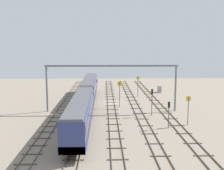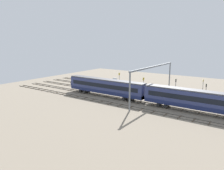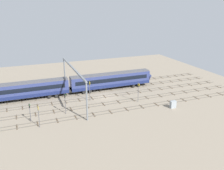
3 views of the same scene
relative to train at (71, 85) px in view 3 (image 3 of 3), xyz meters
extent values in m
plane|color=gray|center=(7.91, -4.98, -2.66)|extent=(90.23, 90.23, 0.00)
cube|color=#59544C|center=(7.91, -15.66, -2.58)|extent=(74.23, 0.07, 0.16)
cube|color=#59544C|center=(7.91, -14.22, -2.58)|extent=(74.23, 0.07, 0.16)
cube|color=#473828|center=(-14.77, -14.94, -2.62)|extent=(0.24, 2.40, 0.08)
cube|color=#473828|center=(-10.65, -14.94, -2.62)|extent=(0.24, 2.40, 0.08)
cube|color=#473828|center=(-6.52, -14.94, -2.62)|extent=(0.24, 2.40, 0.08)
cube|color=#473828|center=(-2.40, -14.94, -2.62)|extent=(0.24, 2.40, 0.08)
cube|color=#473828|center=(1.72, -14.94, -2.62)|extent=(0.24, 2.40, 0.08)
cube|color=#473828|center=(5.85, -14.94, -2.62)|extent=(0.24, 2.40, 0.08)
cube|color=#473828|center=(9.97, -14.94, -2.62)|extent=(0.24, 2.40, 0.08)
cube|color=#473828|center=(14.10, -14.94, -2.62)|extent=(0.24, 2.40, 0.08)
cube|color=#473828|center=(18.22, -14.94, -2.62)|extent=(0.24, 2.40, 0.08)
cube|color=#473828|center=(22.34, -14.94, -2.62)|extent=(0.24, 2.40, 0.08)
cube|color=#473828|center=(26.47, -14.94, -2.62)|extent=(0.24, 2.40, 0.08)
cube|color=#473828|center=(30.59, -14.94, -2.62)|extent=(0.24, 2.40, 0.08)
cube|color=#473828|center=(34.71, -14.94, -2.62)|extent=(0.24, 2.40, 0.08)
cube|color=#473828|center=(38.84, -14.94, -2.62)|extent=(0.24, 2.40, 0.08)
cube|color=#59544C|center=(7.91, -10.68, -2.58)|extent=(74.23, 0.07, 0.16)
cube|color=#59544C|center=(7.91, -9.24, -2.58)|extent=(74.23, 0.07, 0.16)
cube|color=#473828|center=(-14.77, -9.96, -2.62)|extent=(0.24, 2.40, 0.08)
cube|color=#473828|center=(-10.65, -9.96, -2.62)|extent=(0.24, 2.40, 0.08)
cube|color=#473828|center=(-6.52, -9.96, -2.62)|extent=(0.24, 2.40, 0.08)
cube|color=#473828|center=(-2.40, -9.96, -2.62)|extent=(0.24, 2.40, 0.08)
cube|color=#473828|center=(1.72, -9.96, -2.62)|extent=(0.24, 2.40, 0.08)
cube|color=#473828|center=(5.85, -9.96, -2.62)|extent=(0.24, 2.40, 0.08)
cube|color=#473828|center=(9.97, -9.96, -2.62)|extent=(0.24, 2.40, 0.08)
cube|color=#473828|center=(14.10, -9.96, -2.62)|extent=(0.24, 2.40, 0.08)
cube|color=#473828|center=(18.22, -9.96, -2.62)|extent=(0.24, 2.40, 0.08)
cube|color=#473828|center=(22.34, -9.96, -2.62)|extent=(0.24, 2.40, 0.08)
cube|color=#473828|center=(26.47, -9.96, -2.62)|extent=(0.24, 2.40, 0.08)
cube|color=#473828|center=(30.59, -9.96, -2.62)|extent=(0.24, 2.40, 0.08)
cube|color=#473828|center=(34.71, -9.96, -2.62)|extent=(0.24, 2.40, 0.08)
cube|color=#473828|center=(38.84, -9.96, -2.62)|extent=(0.24, 2.40, 0.08)
cube|color=#473828|center=(42.96, -9.96, -2.62)|extent=(0.24, 2.40, 0.08)
cube|color=#59544C|center=(7.91, -5.70, -2.58)|extent=(74.23, 0.07, 0.16)
cube|color=#59544C|center=(7.91, -4.26, -2.58)|extent=(74.23, 0.07, 0.16)
cube|color=#473828|center=(-16.83, -4.98, -2.62)|extent=(0.24, 2.40, 0.08)
cube|color=#473828|center=(-13.30, -4.98, -2.62)|extent=(0.24, 2.40, 0.08)
cube|color=#473828|center=(-9.76, -4.98, -2.62)|extent=(0.24, 2.40, 0.08)
cube|color=#473828|center=(-6.23, -4.98, -2.62)|extent=(0.24, 2.40, 0.08)
cube|color=#473828|center=(-2.69, -4.98, -2.62)|extent=(0.24, 2.40, 0.08)
cube|color=#473828|center=(0.84, -4.98, -2.62)|extent=(0.24, 2.40, 0.08)
cube|color=#473828|center=(4.38, -4.98, -2.62)|extent=(0.24, 2.40, 0.08)
cube|color=#473828|center=(7.91, -4.98, -2.62)|extent=(0.24, 2.40, 0.08)
cube|color=#473828|center=(11.44, -4.98, -2.62)|extent=(0.24, 2.40, 0.08)
cube|color=#473828|center=(14.98, -4.98, -2.62)|extent=(0.24, 2.40, 0.08)
cube|color=#473828|center=(18.51, -4.98, -2.62)|extent=(0.24, 2.40, 0.08)
cube|color=#473828|center=(22.05, -4.98, -2.62)|extent=(0.24, 2.40, 0.08)
cube|color=#473828|center=(25.58, -4.98, -2.62)|extent=(0.24, 2.40, 0.08)
cube|color=#473828|center=(29.12, -4.98, -2.62)|extent=(0.24, 2.40, 0.08)
cube|color=#473828|center=(32.65, -4.98, -2.62)|extent=(0.24, 2.40, 0.08)
cube|color=#473828|center=(36.19, -4.98, -2.62)|extent=(0.24, 2.40, 0.08)
cube|color=#473828|center=(39.72, -4.98, -2.62)|extent=(0.24, 2.40, 0.08)
cube|color=#473828|center=(43.26, -4.98, -2.62)|extent=(0.24, 2.40, 0.08)
cube|color=#59544C|center=(7.91, -0.72, -2.58)|extent=(74.23, 0.07, 0.16)
cube|color=#59544C|center=(7.91, 0.72, -2.58)|extent=(74.23, 0.07, 0.16)
cube|color=#473828|center=(-16.83, 0.00, -2.62)|extent=(0.24, 2.40, 0.08)
cube|color=#473828|center=(-13.30, 0.00, -2.62)|extent=(0.24, 2.40, 0.08)
cube|color=#473828|center=(-9.76, 0.00, -2.62)|extent=(0.24, 2.40, 0.08)
cube|color=#473828|center=(-6.23, 0.00, -2.62)|extent=(0.24, 2.40, 0.08)
cube|color=#473828|center=(-2.69, 0.00, -2.62)|extent=(0.24, 2.40, 0.08)
cube|color=#473828|center=(0.84, 0.00, -2.62)|extent=(0.24, 2.40, 0.08)
cube|color=#473828|center=(4.38, 0.00, -2.62)|extent=(0.24, 2.40, 0.08)
cube|color=#473828|center=(7.91, 0.00, -2.62)|extent=(0.24, 2.40, 0.08)
cube|color=#473828|center=(11.44, 0.00, -2.62)|extent=(0.24, 2.40, 0.08)
cube|color=#473828|center=(14.98, 0.00, -2.62)|extent=(0.24, 2.40, 0.08)
cube|color=#473828|center=(18.51, 0.00, -2.62)|extent=(0.24, 2.40, 0.08)
cube|color=#473828|center=(22.05, 0.00, -2.62)|extent=(0.24, 2.40, 0.08)
cube|color=#473828|center=(25.58, 0.00, -2.62)|extent=(0.24, 2.40, 0.08)
cube|color=#473828|center=(29.12, 0.00, -2.62)|extent=(0.24, 2.40, 0.08)
cube|color=#473828|center=(32.65, 0.00, -2.62)|extent=(0.24, 2.40, 0.08)
cube|color=#473828|center=(36.19, 0.00, -2.62)|extent=(0.24, 2.40, 0.08)
cube|color=#473828|center=(39.72, 0.00, -2.62)|extent=(0.24, 2.40, 0.08)
cube|color=#473828|center=(43.26, 0.00, -2.62)|extent=(0.24, 2.40, 0.08)
cube|color=#59544C|center=(7.91, 4.26, -2.58)|extent=(74.23, 0.07, 0.16)
cube|color=#59544C|center=(7.91, 5.70, -2.58)|extent=(74.23, 0.07, 0.16)
cube|color=#473828|center=(-16.36, 4.98, -2.62)|extent=(0.24, 2.40, 0.08)
cube|color=#473828|center=(-13.50, 4.98, -2.62)|extent=(0.24, 2.40, 0.08)
cube|color=#473828|center=(-10.65, 4.98, -2.62)|extent=(0.24, 2.40, 0.08)
cube|color=#473828|center=(-7.79, 4.98, -2.62)|extent=(0.24, 2.40, 0.08)
cube|color=#473828|center=(-4.94, 4.98, -2.62)|extent=(0.24, 2.40, 0.08)
cube|color=#473828|center=(-2.08, 4.98, -2.62)|extent=(0.24, 2.40, 0.08)
cube|color=#473828|center=(0.77, 4.98, -2.62)|extent=(0.24, 2.40, 0.08)
cube|color=#473828|center=(3.63, 4.98, -2.62)|extent=(0.24, 2.40, 0.08)
cube|color=#473828|center=(6.48, 4.98, -2.62)|extent=(0.24, 2.40, 0.08)
cube|color=#473828|center=(9.34, 4.98, -2.62)|extent=(0.24, 2.40, 0.08)
cube|color=#473828|center=(12.19, 4.98, -2.62)|extent=(0.24, 2.40, 0.08)
cube|color=#473828|center=(15.05, 4.98, -2.62)|extent=(0.24, 2.40, 0.08)
cube|color=#473828|center=(17.90, 4.98, -2.62)|extent=(0.24, 2.40, 0.08)
cube|color=#473828|center=(20.76, 4.98, -2.62)|extent=(0.24, 2.40, 0.08)
cube|color=#473828|center=(23.61, 4.98, -2.62)|extent=(0.24, 2.40, 0.08)
cube|color=#473828|center=(26.47, 4.98, -2.62)|extent=(0.24, 2.40, 0.08)
cube|color=#473828|center=(29.32, 4.98, -2.62)|extent=(0.24, 2.40, 0.08)
cube|color=#473828|center=(32.18, 4.98, -2.62)|extent=(0.24, 2.40, 0.08)
cube|color=#473828|center=(35.03, 4.98, -2.62)|extent=(0.24, 2.40, 0.08)
cube|color=#473828|center=(37.89, 4.98, -2.62)|extent=(0.24, 2.40, 0.08)
cube|color=#473828|center=(40.74, 4.98, -2.62)|extent=(0.24, 2.40, 0.08)
cube|color=#473828|center=(43.60, 4.98, -2.62)|extent=(0.24, 2.40, 0.08)
cube|color=navy|center=(11.80, 0.00, 0.20)|extent=(24.00, 2.90, 3.60)
cube|color=navy|center=(11.80, 0.00, -1.15)|extent=(24.00, 2.94, 0.90)
cube|color=#4C4C51|center=(11.80, 0.00, 2.15)|extent=(24.00, 2.50, 0.30)
cube|color=black|center=(11.80, -1.46, 0.63)|extent=(22.00, 0.04, 1.10)
cube|color=black|center=(11.80, 1.46, 0.63)|extent=(22.00, 0.04, 1.10)
cylinder|color=black|center=(3.22, 0.00, -2.05)|extent=(0.90, 2.70, 0.90)
cylinder|color=black|center=(5.02, 0.00, -2.05)|extent=(0.90, 2.70, 0.90)
cylinder|color=black|center=(18.58, 0.00, -2.05)|extent=(0.90, 2.70, 0.90)
cylinder|color=black|center=(20.38, 0.00, -2.05)|extent=(0.90, 2.70, 0.90)
cube|color=navy|center=(-13.00, 0.00, 0.20)|extent=(24.00, 2.90, 3.60)
cube|color=navy|center=(-13.00, 0.00, -1.15)|extent=(24.00, 2.94, 0.90)
cube|color=#4C4C51|center=(-13.00, 0.00, 2.15)|extent=(24.00, 2.50, 0.30)
cube|color=black|center=(-13.00, -1.46, 0.63)|extent=(22.00, 0.04, 1.10)
cube|color=black|center=(-13.00, 1.46, 0.63)|extent=(22.00, 0.04, 1.10)
cylinder|color=black|center=(-6.22, 0.00, -2.05)|extent=(0.90, 2.70, 0.90)
cylinder|color=black|center=(-4.42, 0.00, -2.05)|extent=(0.90, 2.70, 0.90)
cone|color=navy|center=(24.60, 0.00, 0.02)|extent=(1.60, 3.24, 3.24)
cylinder|color=slate|center=(-0.34, -17.17, 1.63)|extent=(0.36, 0.36, 8.57)
cylinder|color=slate|center=(-0.34, 7.40, 1.63)|extent=(0.36, 0.36, 8.57)
cube|color=slate|center=(-0.34, -4.88, 6.09)|extent=(0.40, 25.16, 0.35)
cylinder|color=#4C4C51|center=(3.31, -6.62, -0.02)|extent=(0.12, 0.12, 5.27)
cylinder|color=yellow|center=(3.35, -6.62, 2.18)|extent=(0.05, 0.96, 0.96)
cube|color=black|center=(3.38, -6.62, 2.18)|extent=(0.02, 0.43, 0.12)
cylinder|color=#4C4C51|center=(14.73, -11.70, -0.15)|extent=(0.12, 0.12, 5.01)
cylinder|color=yellow|center=(14.77, -11.70, 1.99)|extent=(0.05, 0.82, 0.82)
cube|color=black|center=(14.80, -11.70, 1.99)|extent=(0.02, 0.37, 0.12)
cylinder|color=#4C4C51|center=(-10.36, -16.74, -0.33)|extent=(0.12, 0.12, 4.66)
cylinder|color=yellow|center=(-10.32, -16.74, 1.62)|extent=(0.05, 0.84, 0.84)
cube|color=black|center=(-10.29, -16.74, 1.62)|extent=(0.02, 0.38, 0.12)
cylinder|color=#4C4C51|center=(-4.06, -12.03, -0.69)|extent=(0.14, 0.14, 3.94)
cube|color=black|center=(-4.06, -12.03, 1.73)|extent=(0.20, 0.32, 0.90)
sphere|color=green|center=(-3.95, -12.03, 1.93)|extent=(0.20, 0.20, 0.20)
sphere|color=#262626|center=(-3.95, -12.03, 1.53)|extent=(0.20, 0.20, 0.20)
cylinder|color=#4C4C51|center=(-11.87, -13.31, -1.05)|extent=(0.14, 0.14, 3.21)
cube|color=black|center=(-11.87, -13.31, 1.00)|extent=(0.20, 0.32, 0.90)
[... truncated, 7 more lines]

